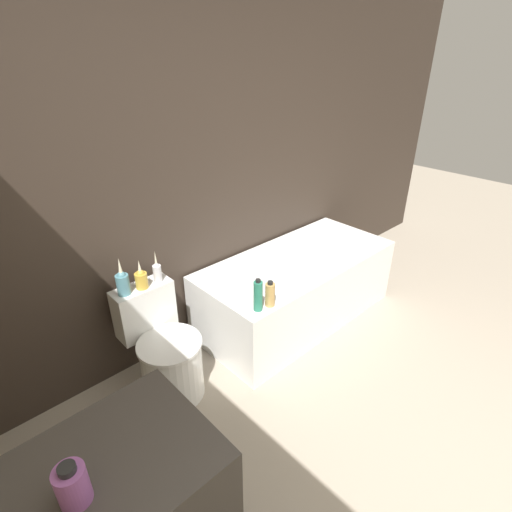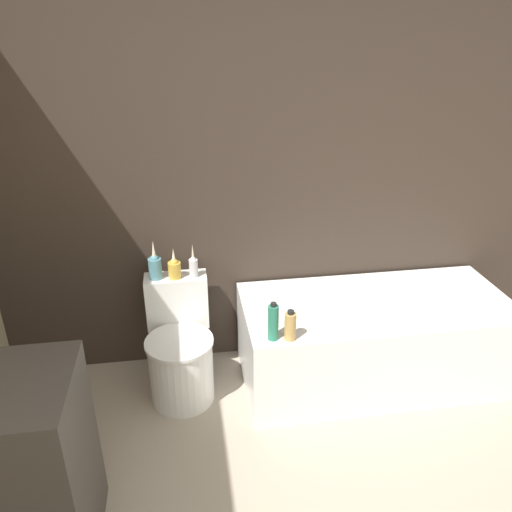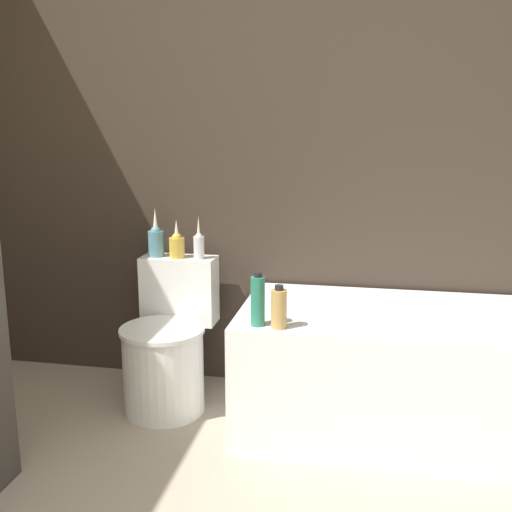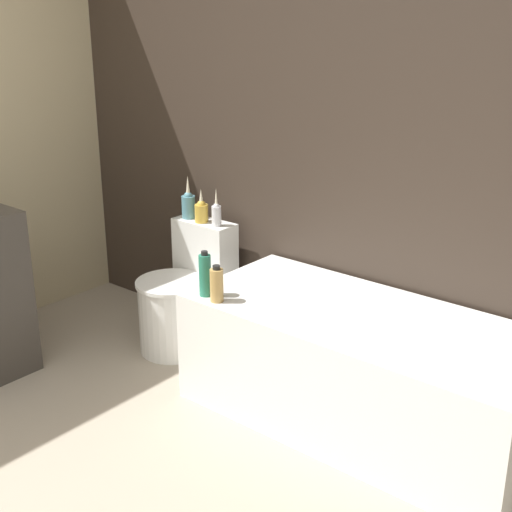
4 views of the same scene
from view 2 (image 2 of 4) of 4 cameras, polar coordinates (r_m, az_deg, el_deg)
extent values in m
cube|color=#332821|center=(3.09, 0.71, 9.76)|extent=(6.40, 0.06, 2.60)
cube|color=white|center=(3.33, 13.22, -9.25)|extent=(1.66, 0.75, 0.56)
cube|color=#B7BCC6|center=(3.18, 13.71, -5.17)|extent=(1.46, 0.55, 0.01)
cylinder|color=white|center=(3.14, -8.53, -12.86)|extent=(0.39, 0.39, 0.40)
cylinder|color=white|center=(3.02, -8.79, -9.68)|extent=(0.41, 0.41, 0.02)
cube|color=white|center=(3.18, -9.01, -5.05)|extent=(0.38, 0.16, 0.34)
cube|color=#38332D|center=(2.46, -27.25, -21.36)|extent=(0.70, 0.52, 0.90)
cylinder|color=teal|center=(3.07, -11.44, -1.42)|extent=(0.08, 0.08, 0.13)
sphere|color=teal|center=(3.04, -11.55, -0.32)|extent=(0.05, 0.05, 0.05)
cone|color=beige|center=(3.02, -11.64, 0.69)|extent=(0.03, 0.03, 0.12)
cylinder|color=gold|center=(3.06, -9.29, -1.62)|extent=(0.08, 0.08, 0.10)
sphere|color=gold|center=(3.04, -9.35, -0.76)|extent=(0.05, 0.05, 0.05)
cone|color=beige|center=(3.02, -9.41, 0.03)|extent=(0.03, 0.03, 0.09)
cylinder|color=silver|center=(3.06, -7.15, -1.37)|extent=(0.05, 0.05, 0.11)
sphere|color=silver|center=(3.03, -7.21, -0.41)|extent=(0.04, 0.04, 0.04)
cone|color=beige|center=(3.01, -7.26, 0.46)|extent=(0.02, 0.02, 0.10)
cylinder|color=#267259|center=(2.70, 1.98, -7.63)|extent=(0.06, 0.06, 0.21)
cylinder|color=black|center=(2.64, 2.02, -5.57)|extent=(0.03, 0.03, 0.02)
cylinder|color=tan|center=(2.71, 3.93, -8.05)|extent=(0.06, 0.06, 0.16)
cylinder|color=black|center=(2.66, 3.99, -6.42)|extent=(0.04, 0.04, 0.02)
camera|label=1|loc=(1.22, -64.68, 7.89)|focal=28.00mm
camera|label=3|loc=(1.16, 67.29, -34.37)|focal=42.00mm
camera|label=4|loc=(2.66, 81.14, -1.27)|focal=50.00mm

